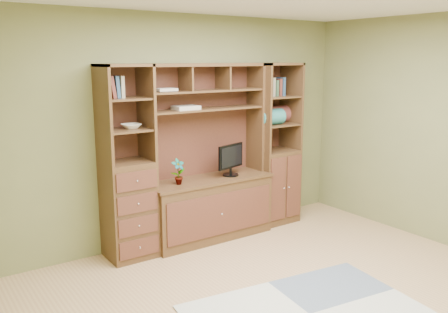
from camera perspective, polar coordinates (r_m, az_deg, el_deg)
room at (r=4.00m, az=10.09°, el=-0.02°), size 4.60×4.10×2.64m
center_hutch at (r=5.47m, az=-1.76°, el=0.36°), size 1.54×0.53×2.05m
left_tower at (r=5.04m, az=-11.58°, el=-0.84°), size 0.50×0.45×2.05m
right_tower at (r=6.11m, az=6.13°, el=1.49°), size 0.55×0.45×2.05m
monitor at (r=5.60m, az=0.81°, el=0.28°), size 0.46×0.30×0.52m
orchid at (r=5.25m, az=-5.52°, el=-1.83°), size 0.15×0.10×0.29m
magazines at (r=5.34m, az=-4.61°, el=5.88°), size 0.28×0.20×0.04m
bowl at (r=5.00m, az=-11.10°, el=3.60°), size 0.20×0.20×0.05m
blanket_teal at (r=5.94m, az=5.63°, el=4.76°), size 0.34×0.20×0.20m
blanket_red at (r=6.19m, az=6.50°, el=5.09°), size 0.38×0.21×0.21m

